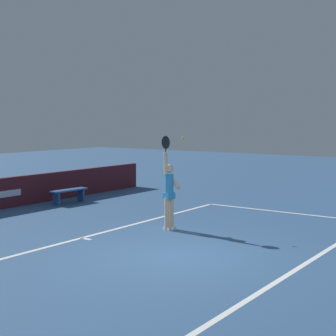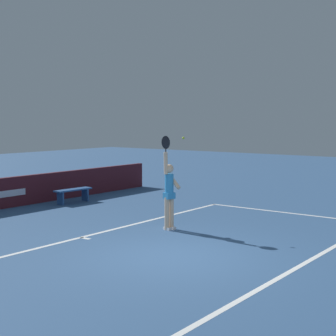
{
  "view_description": "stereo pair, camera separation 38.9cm",
  "coord_description": "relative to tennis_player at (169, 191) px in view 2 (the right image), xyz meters",
  "views": [
    {
      "loc": [
        -8.93,
        -6.08,
        2.9
      ],
      "look_at": [
        1.93,
        1.62,
        1.63
      ],
      "focal_mm": 55.67,
      "sensor_mm": 36.0,
      "label": 1
    },
    {
      "loc": [
        -8.7,
        -6.39,
        2.9
      ],
      "look_at": [
        1.93,
        1.62,
        1.63
      ],
      "focal_mm": 55.67,
      "sensor_mm": 36.0,
      "label": 2
    }
  ],
  "objects": [
    {
      "name": "ground_plane",
      "position": [
        -2.03,
        -1.66,
        -1.02
      ],
      "size": [
        60.0,
        60.0,
        0.0
      ],
      "primitive_type": "plane",
      "color": "#345783"
    },
    {
      "name": "court_lines",
      "position": [
        -2.03,
        -1.44,
        -1.02
      ],
      "size": [
        12.43,
        5.39,
        0.0
      ],
      "color": "white",
      "rests_on": "ground"
    },
    {
      "name": "tennis_player",
      "position": [
        0.0,
        0.0,
        0.0
      ],
      "size": [
        0.48,
        0.48,
        2.48
      ],
      "color": "beige",
      "rests_on": "ground"
    },
    {
      "name": "tennis_ball",
      "position": [
        0.28,
        -0.25,
        1.37
      ],
      "size": [
        0.07,
        0.07,
        0.07
      ],
      "color": "#C8E432"
    },
    {
      "name": "courtside_bench_near",
      "position": [
        1.47,
        5.25,
        -0.66
      ],
      "size": [
        1.44,
        0.45,
        0.48
      ],
      "color": "#2B5490",
      "rests_on": "ground"
    }
  ]
}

